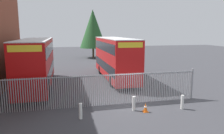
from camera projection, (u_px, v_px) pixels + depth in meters
name	position (u px, v px, depth m)	size (l,w,h in m)	color
ground_plane	(104.00, 79.00, 22.78)	(100.00, 100.00, 0.00)	#3D3D42
palisade_fence	(102.00, 89.00, 14.54)	(14.04, 0.14, 2.35)	gray
double_decker_bus_near_gate	(36.00, 61.00, 19.13)	(2.54, 10.81, 4.42)	#B70C0C
double_decker_bus_behind_fence_left	(115.00, 57.00, 22.71)	(2.54, 10.81, 4.42)	red
bollard_near_left	(81.00, 111.00, 12.40)	(0.20, 0.20, 0.95)	silver
bollard_center_front	(134.00, 104.00, 13.68)	(0.20, 0.20, 0.95)	silver
bollard_near_right	(182.00, 102.00, 13.97)	(0.20, 0.20, 0.95)	silver
traffic_cone_by_gate	(145.00, 108.00, 13.48)	(0.34, 0.34, 0.59)	orange
tree_tall_back	(93.00, 29.00, 40.78)	(5.14, 5.14, 9.29)	#4C3823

